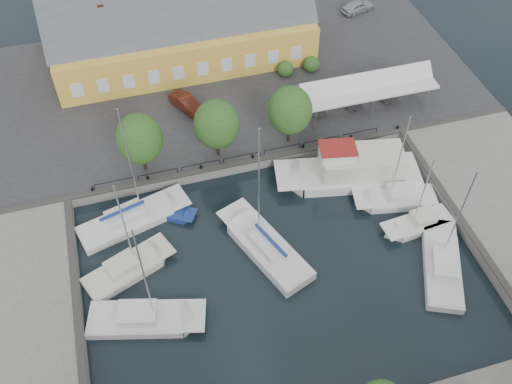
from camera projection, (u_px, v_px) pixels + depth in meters
ground at (276, 255)px, 47.94m from camera, size 140.00×140.00×0.00m
north_quay at (213, 86)px, 62.21m from camera, size 56.00×26.00×1.00m
west_quay at (1, 339)px, 42.28m from camera, size 12.00×24.00×1.00m
quay_edge_fittings at (260, 205)px, 50.17m from camera, size 56.00×24.72×0.40m
warehouse at (177, 32)px, 62.20m from camera, size 28.56×14.00×9.55m
tent_canopy at (367, 88)px, 56.96m from camera, size 14.00×4.00×2.83m
quay_trees at (217, 124)px, 51.56m from camera, size 18.20×4.20×6.30m
car_silver at (358, 6)px, 70.74m from camera, size 4.57×2.80×1.45m
car_red at (187, 103)px, 58.39m from camera, size 3.38×4.56×1.44m
center_sailboat at (266, 248)px, 47.97m from camera, size 6.39×10.42×13.75m
trawler at (354, 171)px, 53.02m from camera, size 14.04×6.54×5.00m
east_boat_a at (397, 200)px, 51.67m from camera, size 7.85×3.88×10.82m
east_boat_b at (418, 225)px, 49.77m from camera, size 6.65×2.71×9.14m
east_boat_c at (442, 267)px, 46.82m from camera, size 6.14×9.14×11.31m
west_boat_a at (132, 220)px, 50.08m from camera, size 10.36×5.37×13.13m
west_boat_b at (127, 270)px, 46.63m from camera, size 8.04×5.36×10.62m
west_boat_c at (144, 320)px, 43.63m from camera, size 9.39×5.08×12.13m
launch_nw at (172, 213)px, 50.83m from camera, size 4.50×3.67×0.88m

